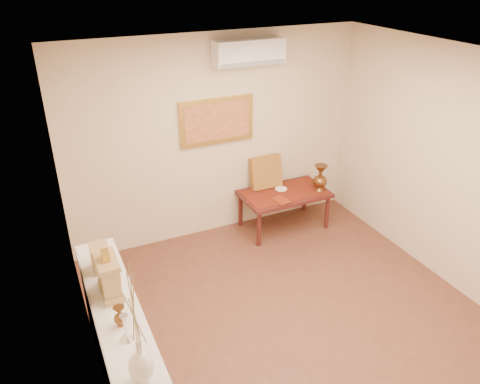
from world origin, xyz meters
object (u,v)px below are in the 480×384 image
display_ledge (122,349)px  mantel_clock (109,276)px  white_vase (136,329)px  wooden_chest (101,258)px  low_table (284,197)px  brass_urn_tall (320,175)px

display_ledge → mantel_clock: bearing=88.1°
white_vase → wooden_chest: (-0.02, 1.37, -0.32)m
white_vase → mantel_clock: 1.04m
wooden_chest → low_table: (2.68, 1.35, -0.62)m
brass_urn_tall → wooden_chest: (-3.15, -1.21, 0.32)m
mantel_clock → low_table: size_ratio=0.34×
mantel_clock → low_table: mantel_clock is taller
low_table → wooden_chest: bearing=-153.2°
brass_urn_tall → mantel_clock: (-3.14, -1.57, 0.37)m
brass_urn_tall → wooden_chest: 3.39m
brass_urn_tall → display_ledge: size_ratio=0.22×
white_vase → brass_urn_tall: white_vase is taller
wooden_chest → brass_urn_tall: bearing=20.9°
wooden_chest → low_table: size_ratio=0.20×
display_ledge → low_table: display_ledge is taller
brass_urn_tall → display_ledge: bearing=-151.2°
brass_urn_tall → wooden_chest: bearing=-159.1°
white_vase → wooden_chest: bearing=90.8°
brass_urn_tall → low_table: 0.58m
display_ledge → low_table: (2.67, 1.88, -0.01)m
low_table → display_ledge: bearing=-144.9°
low_table → mantel_clock: bearing=-147.2°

